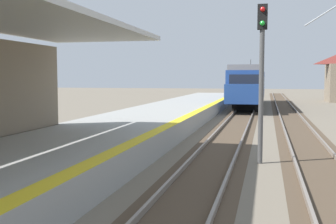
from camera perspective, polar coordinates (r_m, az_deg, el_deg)
station_platform at (r=14.53m, az=-11.87°, el=-4.85°), size 5.00×80.00×0.91m
track_pair_nearest_platform at (r=17.26m, az=7.44°, el=-4.62°), size 2.34×120.00×0.16m
track_pair_middle at (r=17.26m, az=18.78°, el=-4.84°), size 2.34×120.00×0.16m
approaching_train at (r=41.62m, az=11.01°, el=3.74°), size 2.93×19.60×4.76m
rail_signal_post at (r=13.97m, az=12.71°, el=6.05°), size 0.32×0.34×5.20m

